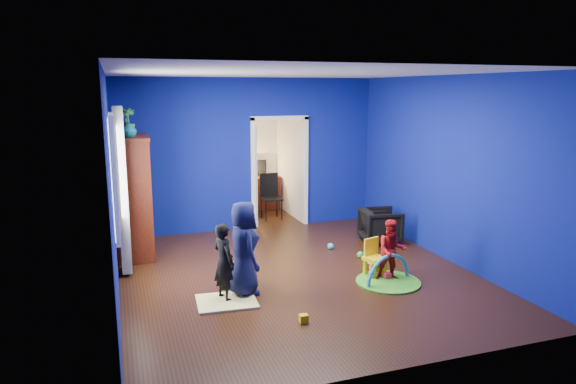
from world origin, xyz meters
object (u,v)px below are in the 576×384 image
object	(u,v)px
armchair	(381,226)
tv_armoire	(132,196)
child_black	(224,262)
folding_chair	(271,198)
child_navy	(244,248)
toddler_red	(392,250)
play_mat	(388,282)
study_desk	(259,193)
vase	(129,130)
crt_tv	(135,194)
hopper_ball	(236,274)
kid_chair	(375,260)

from	to	relation	value
armchair	tv_armoire	bearing A→B (deg)	90.22
child_black	folding_chair	size ratio (longest dim) A/B	1.11
armchair	child_navy	bearing A→B (deg)	127.13
toddler_red	play_mat	bearing A→B (deg)	-117.66
study_desk	play_mat	bearing A→B (deg)	-84.13
vase	study_desk	world-z (taller)	vase
armchair	study_desk	distance (m)	3.44
armchair	vase	world-z (taller)	vase
toddler_red	crt_tv	world-z (taller)	crt_tv
tv_armoire	folding_chair	bearing A→B (deg)	28.60
child_black	vase	bearing A→B (deg)	5.68
armchair	crt_tv	world-z (taller)	crt_tv
crt_tv	hopper_ball	bearing A→B (deg)	-57.83
kid_chair	play_mat	world-z (taller)	kid_chair
crt_tv	kid_chair	size ratio (longest dim) A/B	1.40
play_mat	tv_armoire	bearing A→B (deg)	143.52
vase	crt_tv	distance (m)	1.10
child_navy	folding_chair	distance (m)	4.01
toddler_red	study_desk	distance (m)	4.90
toddler_red	tv_armoire	world-z (taller)	tv_armoire
vase	study_desk	size ratio (longest dim) A/B	0.27
toddler_red	vase	distance (m)	4.31
crt_tv	folding_chair	distance (m)	3.22
study_desk	armchair	bearing A→B (deg)	-66.81
crt_tv	armchair	bearing A→B (deg)	-9.23
hopper_ball	folding_chair	distance (m)	3.81
tv_armoire	vase	bearing A→B (deg)	-90.00
child_navy	hopper_ball	xyz separation A→B (m)	(-0.05, 0.25, -0.44)
crt_tv	folding_chair	bearing A→B (deg)	28.95
child_navy	play_mat	world-z (taller)	child_navy
tv_armoire	play_mat	distance (m)	4.24
vase	hopper_ball	size ratio (longest dim) A/B	0.65
kid_chair	crt_tv	bearing A→B (deg)	128.11
child_black	vase	world-z (taller)	vase
child_navy	folding_chair	xyz separation A→B (m)	(1.51, 3.71, -0.17)
toddler_red	study_desk	xyz separation A→B (m)	(-0.59, 4.86, -0.07)
toddler_red	folding_chair	xyz separation A→B (m)	(-0.59, 3.90, 0.02)
toddler_red	play_mat	xyz separation A→B (m)	(-0.09, -0.09, -0.43)
vase	kid_chair	size ratio (longest dim) A/B	0.48
crt_tv	folding_chair	xyz separation A→B (m)	(2.77, 1.53, -0.56)
toddler_red	study_desk	bearing A→B (deg)	114.01
study_desk	kid_chair	bearing A→B (deg)	-84.56
vase	folding_chair	size ratio (longest dim) A/B	0.26
tv_armoire	child_navy	bearing A→B (deg)	-59.12
toddler_red	kid_chair	xyz separation A→B (m)	(-0.15, 0.20, -0.19)
toddler_red	study_desk	size ratio (longest dim) A/B	1.01
kid_chair	folding_chair	bearing A→B (deg)	78.96
child_navy	folding_chair	size ratio (longest dim) A/B	1.37
child_black	study_desk	world-z (taller)	child_black
child_black	toddler_red	size ratio (longest dim) A/B	1.15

